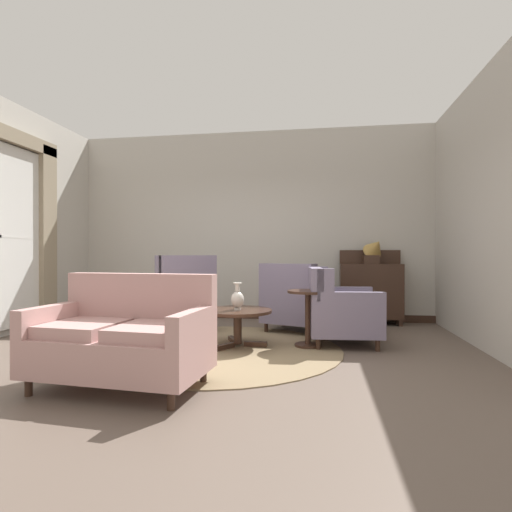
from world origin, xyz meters
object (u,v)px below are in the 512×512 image
(armchair_back_corner, at_px, (180,302))
(gramophone, at_px, (374,250))
(sideboard, at_px, (371,290))
(porcelain_vase, at_px, (238,299))
(coffee_table, at_px, (238,317))
(side_table, at_px, (308,313))
(armchair_far_left, at_px, (338,311))
(armchair_foreground_right, at_px, (293,302))
(settee, at_px, (124,339))

(armchair_back_corner, height_order, gramophone, gramophone)
(sideboard, xyz_separation_m, gramophone, (0.05, -0.08, 0.65))
(porcelain_vase, xyz_separation_m, gramophone, (1.83, 1.88, 0.61))
(sideboard, bearing_deg, coffee_table, -132.97)
(side_table, xyz_separation_m, sideboard, (0.95, 1.80, 0.13))
(sideboard, height_order, gramophone, gramophone)
(coffee_table, xyz_separation_m, side_table, (0.84, 0.12, 0.05))
(coffee_table, relative_size, side_table, 1.22)
(armchair_far_left, bearing_deg, porcelain_vase, 103.38)
(coffee_table, distance_m, gramophone, 2.73)
(sideboard, bearing_deg, armchair_foreground_right, -144.79)
(coffee_table, height_order, armchair_back_corner, armchair_back_corner)
(armchair_foreground_right, xyz_separation_m, side_table, (0.24, -0.96, -0.02))
(coffee_table, xyz_separation_m, sideboard, (1.79, 1.92, 0.18))
(armchair_back_corner, xyz_separation_m, side_table, (1.80, -0.53, -0.04))
(porcelain_vase, height_order, armchair_far_left, armchair_far_left)
(porcelain_vase, relative_size, gramophone, 0.69)
(coffee_table, xyz_separation_m, armchair_back_corner, (-0.96, 0.65, 0.09))
(porcelain_vase, bearing_deg, armchair_back_corner, 144.63)
(armchair_foreground_right, distance_m, gramophone, 1.64)
(armchair_foreground_right, bearing_deg, armchair_far_left, 149.05)
(porcelain_vase, distance_m, gramophone, 2.69)
(settee, bearing_deg, porcelain_vase, 72.04)
(coffee_table, xyz_separation_m, gramophone, (1.84, 1.84, 0.83))
(armchair_far_left, distance_m, gramophone, 1.79)
(settee, bearing_deg, coffee_table, 72.71)
(armchair_far_left, bearing_deg, settee, 131.94)
(armchair_far_left, relative_size, side_table, 1.40)
(armchair_far_left, xyz_separation_m, armchair_foreground_right, (-0.61, 0.73, 0.01))
(porcelain_vase, distance_m, sideboard, 2.65)
(side_table, relative_size, sideboard, 0.58)
(porcelain_vase, xyz_separation_m, side_table, (0.83, 0.16, -0.18))
(armchair_back_corner, height_order, sideboard, sideboard)
(porcelain_vase, bearing_deg, settee, -112.76)
(settee, distance_m, armchair_foreground_right, 2.97)
(porcelain_vase, height_order, settee, settee)
(coffee_table, xyz_separation_m, settee, (-0.65, -1.61, 0.04))
(porcelain_vase, xyz_separation_m, armchair_back_corner, (-0.97, 0.69, -0.13))
(porcelain_vase, bearing_deg, sideboard, 47.68)
(porcelain_vase, bearing_deg, gramophone, 45.71)
(armchair_far_left, relative_size, gramophone, 1.99)
(armchair_foreground_right, bearing_deg, side_table, 123.27)
(armchair_far_left, bearing_deg, armchair_foreground_right, 35.42)
(coffee_table, relative_size, sideboard, 0.70)
(porcelain_vase, relative_size, sideboard, 0.28)
(sideboard, relative_size, gramophone, 2.48)
(armchair_back_corner, bearing_deg, porcelain_vase, 96.99)
(porcelain_vase, relative_size, armchair_back_corner, 0.28)
(coffee_table, relative_size, porcelain_vase, 2.53)
(settee, xyz_separation_m, gramophone, (2.49, 3.45, 0.79))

